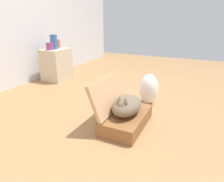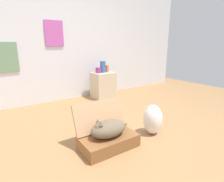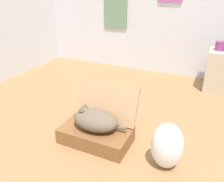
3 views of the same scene
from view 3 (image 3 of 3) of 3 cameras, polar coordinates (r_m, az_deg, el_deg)
name	(u,v)px [view 3 (image 3 of 3)]	position (r m, az deg, el deg)	size (l,w,h in m)	color
ground_plane	(129,154)	(2.16, 4.08, -15.27)	(7.68, 7.68, 0.00)	#9E7247
suitcase_base	(96,135)	(2.26, -4.00, -10.72)	(0.66, 0.38, 0.15)	brown
suitcase_lid	(105,102)	(2.28, -1.70, -2.76)	(0.66, 0.38, 0.04)	tan
cat	(95,120)	(2.17, -4.30, -7.01)	(0.52, 0.28, 0.23)	brown
plastic_bag_white	(167,146)	(1.96, 13.40, -12.99)	(0.26, 0.25, 0.41)	white
side_table	(224,71)	(3.58, 25.88, 4.38)	(0.46, 0.40, 0.57)	beige
vase_tall	(220,46)	(3.49, 25.04, 10.04)	(0.12, 0.12, 0.12)	#8C387A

